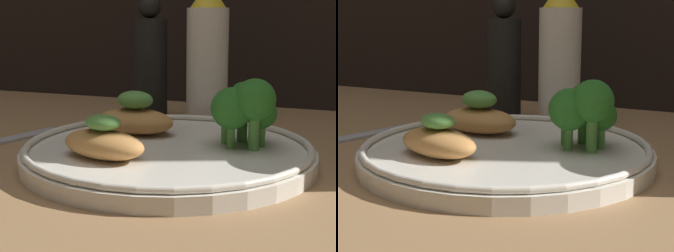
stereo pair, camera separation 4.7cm
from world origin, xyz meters
TOP-DOWN VIEW (x-y plane):
  - ground_plane at (0.00, 0.00)cm, footprint 180.00×180.00cm
  - plate at (0.00, 0.00)cm, footprint 26.93×26.93cm
  - grilled_meat_front at (-3.82, -5.38)cm, footprint 9.00×6.36cm
  - grilled_meat_middle at (-5.24, 4.31)cm, footprint 9.25×6.69cm
  - broccoli_bunch at (6.56, 2.70)cm, footprint 6.19×6.42cm
  - sauce_bottle at (-1.53, 17.61)cm, footprint 5.10×5.10cm
  - pepper_grinder at (-9.11, 17.61)cm, footprint 4.37×4.37cm

SIDE VIEW (x-z plane):
  - ground_plane at x=0.00cm, z-range -1.00..0.00cm
  - plate at x=0.00cm, z-range -0.01..1.99cm
  - grilled_meat_front at x=-3.82cm, z-range 0.95..4.72cm
  - grilled_meat_middle at x=-5.24cm, z-range 0.83..5.22cm
  - broccoli_bunch at x=6.56cm, z-range 1.86..8.37cm
  - pepper_grinder at x=-9.11cm, z-range -0.75..15.02cm
  - sauce_bottle at x=-1.53cm, z-range -0.37..16.96cm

